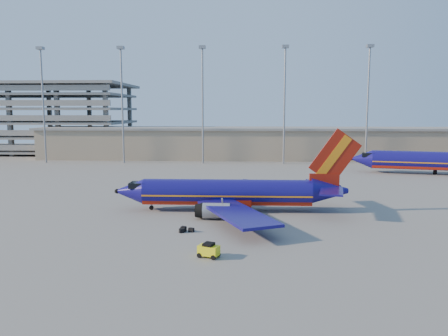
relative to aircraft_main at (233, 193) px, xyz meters
The scene contains 8 objects.
ground 7.25m from the aircraft_main, 123.23° to the left, with size 220.00×220.00×0.00m, color slate.
terminal_building 64.09m from the aircraft_main, 84.42° to the left, with size 122.00×16.00×8.50m.
parking_garage 103.84m from the aircraft_main, 129.49° to the left, with size 62.00×32.00×21.40m.
light_mast_row 53.96m from the aircraft_main, 88.64° to the left, with size 101.60×1.60×28.65m.
aircraft_main is the anchor object (origin of this frame).
aircraft_second 54.16m from the aircraft_main, 39.58° to the left, with size 35.95×16.06×12.34m.
baggage_tug 18.66m from the aircraft_main, 95.15° to the right, with size 2.13×1.73×1.33m.
luggage_pile 11.65m from the aircraft_main, 115.45° to the right, with size 1.67×1.23×0.52m.
Camera 1 is at (5.19, -61.88, 13.04)m, focal length 35.00 mm.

